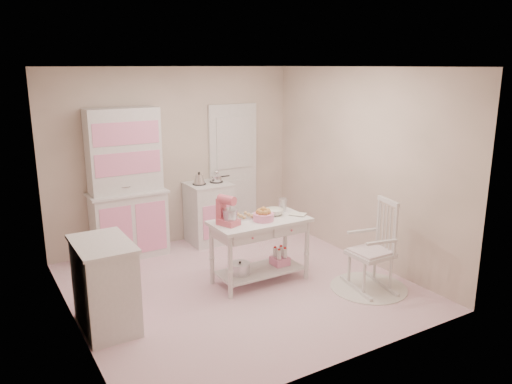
# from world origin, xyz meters

# --- Properties ---
(room_shell) EXTENTS (3.84, 3.84, 2.62)m
(room_shell) POSITION_xyz_m (0.00, 0.00, 1.65)
(room_shell) COLOR #CB7F95
(room_shell) RESTS_ON ground
(door) EXTENTS (0.82, 0.05, 2.04)m
(door) POSITION_xyz_m (0.95, 1.87, 1.02)
(door) COLOR silver
(door) RESTS_ON ground
(hutch) EXTENTS (1.06, 0.50, 2.08)m
(hutch) POSITION_xyz_m (-0.82, 1.66, 1.04)
(hutch) COLOR silver
(hutch) RESTS_ON ground
(stove) EXTENTS (0.62, 0.57, 0.92)m
(stove) POSITION_xyz_m (0.38, 1.61, 0.46)
(stove) COLOR silver
(stove) RESTS_ON ground
(base_cabinet) EXTENTS (0.54, 0.84, 0.92)m
(base_cabinet) POSITION_xyz_m (-1.63, -0.16, 0.46)
(base_cabinet) COLOR silver
(base_cabinet) RESTS_ON ground
(lace_rug) EXTENTS (0.92, 0.92, 0.01)m
(lace_rug) POSITION_xyz_m (1.32, -0.87, 0.01)
(lace_rug) COLOR white
(lace_rug) RESTS_ON ground
(rocking_chair) EXTENTS (0.61, 0.80, 1.10)m
(rocking_chair) POSITION_xyz_m (1.32, -0.87, 0.55)
(rocking_chair) COLOR silver
(rocking_chair) RESTS_ON ground
(work_table) EXTENTS (1.20, 0.60, 0.80)m
(work_table) POSITION_xyz_m (0.30, -0.01, 0.40)
(work_table) COLOR silver
(work_table) RESTS_ON ground
(stand_mixer) EXTENTS (0.29, 0.33, 0.34)m
(stand_mixer) POSITION_xyz_m (-0.12, 0.01, 0.97)
(stand_mixer) COLOR #D3596A
(stand_mixer) RESTS_ON work_table
(cookie_tray) EXTENTS (0.34, 0.24, 0.02)m
(cookie_tray) POSITION_xyz_m (0.15, 0.17, 0.81)
(cookie_tray) COLOR silver
(cookie_tray) RESTS_ON work_table
(bread_basket) EXTENTS (0.25, 0.25, 0.09)m
(bread_basket) POSITION_xyz_m (0.32, -0.06, 0.85)
(bread_basket) COLOR pink
(bread_basket) RESTS_ON work_table
(mixing_bowl) EXTENTS (0.24, 0.24, 0.07)m
(mixing_bowl) POSITION_xyz_m (0.56, 0.07, 0.84)
(mixing_bowl) COLOR silver
(mixing_bowl) RESTS_ON work_table
(metal_pitcher) EXTENTS (0.10, 0.10, 0.17)m
(metal_pitcher) POSITION_xyz_m (0.74, 0.15, 0.89)
(metal_pitcher) COLOR silver
(metal_pitcher) RESTS_ON work_table
(recipe_book) EXTENTS (0.24, 0.25, 0.02)m
(recipe_book) POSITION_xyz_m (0.75, -0.13, 0.81)
(recipe_book) COLOR silver
(recipe_book) RESTS_ON work_table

